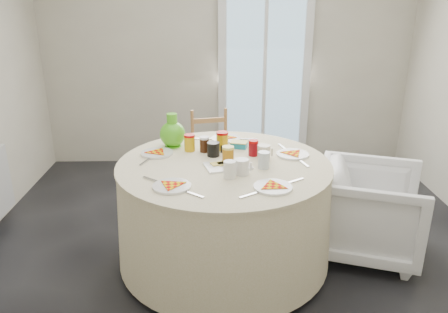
{
  "coord_description": "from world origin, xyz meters",
  "views": [
    {
      "loc": [
        -0.16,
        -2.8,
        1.83
      ],
      "look_at": [
        -0.09,
        -0.03,
        0.8
      ],
      "focal_mm": 35.0,
      "sensor_mm": 36.0,
      "label": 1
    }
  ],
  "objects_px": {
    "armchair": "(370,205)",
    "green_pitcher": "(172,132)",
    "table": "(224,212)",
    "wooden_chair": "(212,151)"
  },
  "relations": [
    {
      "from": "armchair",
      "to": "green_pitcher",
      "type": "xyz_separation_m",
      "value": [
        -1.45,
        0.28,
        0.48
      ]
    },
    {
      "from": "table",
      "to": "armchair",
      "type": "xyz_separation_m",
      "value": [
        1.07,
        0.07,
        0.02
      ]
    },
    {
      "from": "green_pitcher",
      "to": "table",
      "type": "bearing_deg",
      "value": -55.45
    },
    {
      "from": "wooden_chair",
      "to": "green_pitcher",
      "type": "bearing_deg",
      "value": -124.37
    },
    {
      "from": "armchair",
      "to": "green_pitcher",
      "type": "distance_m",
      "value": 1.55
    },
    {
      "from": "wooden_chair",
      "to": "green_pitcher",
      "type": "relative_size",
      "value": 3.38
    },
    {
      "from": "table",
      "to": "green_pitcher",
      "type": "xyz_separation_m",
      "value": [
        -0.38,
        0.35,
        0.49
      ]
    },
    {
      "from": "wooden_chair",
      "to": "armchair",
      "type": "xyz_separation_m",
      "value": [
        1.15,
        -0.98,
        -0.08
      ]
    },
    {
      "from": "armchair",
      "to": "wooden_chair",
      "type": "bearing_deg",
      "value": 68.25
    },
    {
      "from": "armchair",
      "to": "green_pitcher",
      "type": "height_order",
      "value": "green_pitcher"
    }
  ]
}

